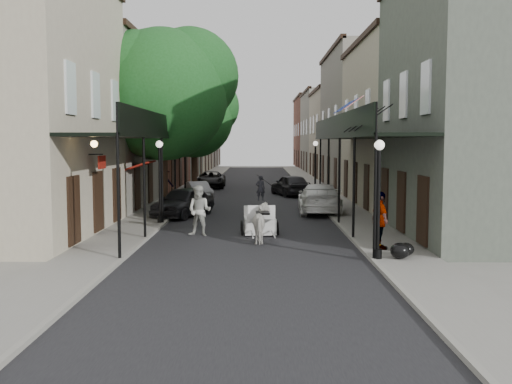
{
  "coord_description": "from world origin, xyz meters",
  "views": [
    {
      "loc": [
        0.39,
        -19.65,
        3.76
      ],
      "look_at": [
        0.25,
        5.01,
        1.6
      ],
      "focal_mm": 40.0,
      "sensor_mm": 36.0,
      "label": 1
    }
  ],
  "objects_px": {
    "lamppost_left": "(160,180)",
    "pedestrian_sidewalk_left": "(164,183)",
    "car_left_mid": "(198,191)",
    "horse": "(263,223)",
    "car_right_near": "(319,198)",
    "lamppost_right_far": "(315,168)",
    "carriage": "(259,210)",
    "pedestrian_walking": "(200,211)",
    "lamppost_right_near": "(378,197)",
    "tree_far": "(199,115)",
    "pedestrian_sidewalk_right": "(380,221)",
    "car_left_far": "(211,180)",
    "car_right_far": "(291,185)",
    "car_left_near": "(183,202)",
    "tree_near": "(171,89)"
  },
  "relations": [
    {
      "from": "pedestrian_sidewalk_right",
      "to": "car_left_far",
      "type": "xyz_separation_m",
      "value": [
        -8.09,
        27.65,
        -0.42
      ]
    },
    {
      "from": "horse",
      "to": "car_left_mid",
      "type": "distance_m",
      "value": 16.55
    },
    {
      "from": "horse",
      "to": "car_left_far",
      "type": "relative_size",
      "value": 0.35
    },
    {
      "from": "lamppost_right_far",
      "to": "pedestrian_sidewalk_left",
      "type": "relative_size",
      "value": 1.89
    },
    {
      "from": "lamppost_right_far",
      "to": "car_right_far",
      "type": "distance_m",
      "value": 3.02
    },
    {
      "from": "lamppost_left",
      "to": "car_left_mid",
      "type": "relative_size",
      "value": 1.04
    },
    {
      "from": "lamppost_left",
      "to": "pedestrian_sidewalk_right",
      "type": "relative_size",
      "value": 1.88
    },
    {
      "from": "lamppost_right_near",
      "to": "car_right_far",
      "type": "xyz_separation_m",
      "value": [
        -1.5,
        22.28,
        -1.29
      ]
    },
    {
      "from": "tree_far",
      "to": "lamppost_left",
      "type": "relative_size",
      "value": 2.32
    },
    {
      "from": "carriage",
      "to": "car_left_near",
      "type": "height_order",
      "value": "carriage"
    },
    {
      "from": "tree_near",
      "to": "pedestrian_walking",
      "type": "height_order",
      "value": "tree_near"
    },
    {
      "from": "lamppost_right_far",
      "to": "pedestrian_walking",
      "type": "xyz_separation_m",
      "value": [
        -6.1,
        -15.0,
        -1.03
      ]
    },
    {
      "from": "tree_far",
      "to": "horse",
      "type": "xyz_separation_m",
      "value": [
        4.77,
        -22.65,
        -5.1
      ]
    },
    {
      "from": "car_right_near",
      "to": "lamppost_right_far",
      "type": "bearing_deg",
      "value": -90.89
    },
    {
      "from": "horse",
      "to": "pedestrian_walking",
      "type": "height_order",
      "value": "pedestrian_walking"
    },
    {
      "from": "horse",
      "to": "car_left_far",
      "type": "height_order",
      "value": "horse"
    },
    {
      "from": "tree_far",
      "to": "car_right_near",
      "type": "xyz_separation_m",
      "value": [
        7.85,
        -13.65,
        -5.05
      ]
    },
    {
      "from": "pedestrian_walking",
      "to": "lamppost_right_near",
      "type": "bearing_deg",
      "value": -23.76
    },
    {
      "from": "car_left_far",
      "to": "car_right_near",
      "type": "distance_m",
      "value": 18.15
    },
    {
      "from": "lamppost_right_far",
      "to": "lamppost_left",
      "type": "bearing_deg",
      "value": -124.35
    },
    {
      "from": "horse",
      "to": "car_left_near",
      "type": "xyz_separation_m",
      "value": [
        -3.99,
        7.47,
        0.02
      ]
    },
    {
      "from": "carriage",
      "to": "pedestrian_walking",
      "type": "bearing_deg",
      "value": -164.84
    },
    {
      "from": "lamppost_left",
      "to": "pedestrian_sidewalk_left",
      "type": "relative_size",
      "value": 1.89
    },
    {
      "from": "lamppost_left",
      "to": "car_left_mid",
      "type": "distance_m",
      "value": 11.65
    },
    {
      "from": "pedestrian_sidewalk_right",
      "to": "car_left_near",
      "type": "height_order",
      "value": "pedestrian_sidewalk_right"
    },
    {
      "from": "tree_far",
      "to": "lamppost_right_far",
      "type": "xyz_separation_m",
      "value": [
        8.35,
        -6.18,
        -3.79
      ]
    },
    {
      "from": "lamppost_right_near",
      "to": "pedestrian_sidewalk_left",
      "type": "bearing_deg",
      "value": 117.14
    },
    {
      "from": "lamppost_right_near",
      "to": "car_left_mid",
      "type": "bearing_deg",
      "value": 111.5
    },
    {
      "from": "pedestrian_sidewalk_left",
      "to": "lamppost_left",
      "type": "bearing_deg",
      "value": 102.33
    },
    {
      "from": "tree_near",
      "to": "pedestrian_walking",
      "type": "xyz_separation_m",
      "value": [
        2.2,
        -7.18,
        -5.47
      ]
    },
    {
      "from": "lamppost_right_far",
      "to": "horse",
      "type": "bearing_deg",
      "value": -102.23
    },
    {
      "from": "carriage",
      "to": "pedestrian_walking",
      "type": "height_order",
      "value": "carriage"
    },
    {
      "from": "horse",
      "to": "car_right_near",
      "type": "distance_m",
      "value": 9.51
    },
    {
      "from": "pedestrian_sidewalk_left",
      "to": "car_left_mid",
      "type": "bearing_deg",
      "value": -170.1
    },
    {
      "from": "lamppost_right_near",
      "to": "car_left_mid",
      "type": "xyz_separation_m",
      "value": [
        -7.7,
        19.55,
        -1.46
      ]
    },
    {
      "from": "pedestrian_sidewalk_right",
      "to": "car_left_far",
      "type": "relative_size",
      "value": 0.4
    },
    {
      "from": "pedestrian_walking",
      "to": "pedestrian_sidewalk_left",
      "type": "relative_size",
      "value": 1.03
    },
    {
      "from": "lamppost_left",
      "to": "car_left_near",
      "type": "bearing_deg",
      "value": 77.93
    },
    {
      "from": "tree_far",
      "to": "car_left_mid",
      "type": "distance_m",
      "value": 8.48
    },
    {
      "from": "lamppost_left",
      "to": "horse",
      "type": "xyz_separation_m",
      "value": [
        4.63,
        -4.47,
        -1.32
      ]
    },
    {
      "from": "lamppost_left",
      "to": "horse",
      "type": "distance_m",
      "value": 6.57
    },
    {
      "from": "horse",
      "to": "lamppost_right_near",
      "type": "bearing_deg",
      "value": 131.9
    },
    {
      "from": "car_right_far",
      "to": "tree_far",
      "type": "bearing_deg",
      "value": -46.08
    },
    {
      "from": "lamppost_right_near",
      "to": "lamppost_left",
      "type": "distance_m",
      "value": 11.46
    },
    {
      "from": "lamppost_right_near",
      "to": "carriage",
      "type": "xyz_separation_m",
      "value": [
        -3.71,
        5.81,
        -1.1
      ]
    },
    {
      "from": "pedestrian_sidewalk_right",
      "to": "horse",
      "type": "bearing_deg",
      "value": 53.37
    },
    {
      "from": "tree_far",
      "to": "pedestrian_sidewalk_left",
      "type": "relative_size",
      "value": 4.38
    },
    {
      "from": "car_left_far",
      "to": "tree_far",
      "type": "bearing_deg",
      "value": -103.13
    },
    {
      "from": "car_left_far",
      "to": "car_right_far",
      "type": "relative_size",
      "value": 1.1
    },
    {
      "from": "lamppost_right_near",
      "to": "carriage",
      "type": "height_order",
      "value": "lamppost_right_near"
    }
  ]
}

